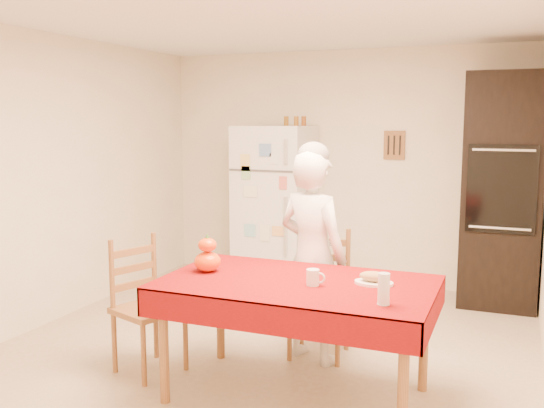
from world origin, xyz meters
The scene contains 17 objects.
floor centered at (0.00, 0.00, 0.00)m, with size 4.50×4.50×0.00m, color tan.
room_shell centered at (0.00, 0.00, 1.62)m, with size 4.02×4.52×2.51m.
refrigerator centered at (-0.65, 1.88, 0.85)m, with size 0.75×0.74×1.70m.
oven_cabinet centered at (1.63, 1.93, 1.10)m, with size 0.70×0.62×2.20m.
dining_table centered at (0.50, -0.64, 0.69)m, with size 1.70×1.00×0.76m.
chair_far centered at (0.42, 0.14, 0.51)m, with size 0.45×0.43×0.95m.
chair_left centered at (-0.65, -0.63, 0.51)m, with size 0.52×0.53×0.95m.
seated_woman centered at (0.39, -0.01, 0.78)m, with size 0.57×0.37×1.55m, color silver.
coffee_mug centered at (0.62, -0.69, 0.81)m, with size 0.08×0.08×0.10m, color white.
pumpkin_lower centered at (-0.14, -0.63, 0.83)m, with size 0.18×0.18×0.13m, color #DB4A05.
pumpkin_upper centered at (-0.14, -0.63, 0.94)m, with size 0.12×0.12×0.09m, color #C33304.
wine_glass centered at (1.10, -0.91, 0.85)m, with size 0.07×0.07×0.18m, color silver.
bread_plate centered at (0.96, -0.53, 0.77)m, with size 0.24×0.24×0.02m, color white.
bread_loaf centered at (0.96, -0.53, 0.81)m, with size 0.18×0.10×0.06m, color #996D4B.
spice_jar_left centered at (-0.54, 1.93, 1.75)m, with size 0.05×0.05×0.10m, color #885B18.
spice_jar_mid centered at (-0.43, 1.93, 1.75)m, with size 0.05×0.05×0.10m, color #97601B.
spice_jar_right centered at (-0.35, 1.93, 1.75)m, with size 0.05×0.05×0.10m, color brown.
Camera 1 is at (1.73, -4.12, 1.77)m, focal length 40.00 mm.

